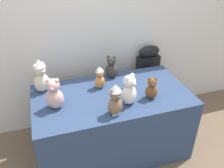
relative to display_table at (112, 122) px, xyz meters
name	(u,v)px	position (x,y,z in m)	size (l,w,h in m)	color
ground_plane	(119,163)	(0.00, -0.25, -0.37)	(10.00, 10.00, 0.00)	brown
wall_back	(94,20)	(0.00, 0.67, 0.93)	(7.00, 0.08, 2.60)	silver
display_table	(112,122)	(0.00, 0.00, 0.00)	(1.57, 0.84, 0.74)	navy
instrument_case	(147,79)	(0.66, 0.55, 0.11)	(0.29, 0.14, 0.96)	black
teddy_bear_charcoal	(111,67)	(0.10, 0.33, 0.49)	(0.18, 0.17, 0.27)	#383533
teddy_bear_mocha	(115,100)	(-0.07, -0.30, 0.52)	(0.17, 0.15, 0.30)	#7F6047
teddy_bear_blush	(54,94)	(-0.56, -0.05, 0.52)	(0.20, 0.18, 0.31)	beige
teddy_bear_ginger	(100,78)	(-0.08, 0.16, 0.49)	(0.13, 0.12, 0.25)	#D17F3D
teddy_bear_chestnut	(152,89)	(0.34, -0.18, 0.48)	(0.14, 0.13, 0.23)	brown
teddy_bear_snow	(129,90)	(0.10, -0.19, 0.51)	(0.20, 0.19, 0.31)	white
teddy_bear_cream	(41,76)	(-0.65, 0.27, 0.54)	(0.21, 0.20, 0.36)	beige
party_cup_green	(130,83)	(0.22, 0.06, 0.43)	(0.08, 0.08, 0.11)	#238C3D
name_card_front_left	(116,113)	(-0.07, -0.33, 0.40)	(0.07, 0.01, 0.05)	white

